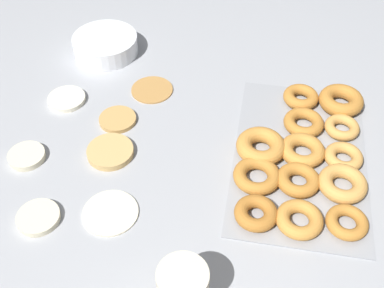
{
  "coord_description": "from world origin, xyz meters",
  "views": [
    {
      "loc": [
        -0.66,
        -0.23,
        0.79
      ],
      "look_at": [
        0.04,
        -0.11,
        0.04
      ],
      "focal_mm": 45.0,
      "sensor_mm": 36.0,
      "label": 1
    }
  ],
  "objects_px": {
    "pancake_1": "(110,152)",
    "pancake_5": "(118,119)",
    "pancake_6": "(27,156)",
    "donut_tray": "(304,155)",
    "pancake_4": "(38,217)",
    "pancake_0": "(110,212)",
    "pancake_2": "(67,99)",
    "pancake_3": "(152,89)",
    "batter_bowl": "(106,45)"
  },
  "relations": [
    {
      "from": "pancake_0",
      "to": "pancake_1",
      "type": "distance_m",
      "value": 0.16
    },
    {
      "from": "pancake_3",
      "to": "pancake_2",
      "type": "bearing_deg",
      "value": 110.83
    },
    {
      "from": "pancake_4",
      "to": "pancake_5",
      "type": "bearing_deg",
      "value": -14.12
    },
    {
      "from": "pancake_0",
      "to": "batter_bowl",
      "type": "height_order",
      "value": "batter_bowl"
    },
    {
      "from": "pancake_1",
      "to": "pancake_5",
      "type": "xyz_separation_m",
      "value": [
        0.11,
        0.01,
        -0.0
      ]
    },
    {
      "from": "pancake_2",
      "to": "donut_tray",
      "type": "distance_m",
      "value": 0.59
    },
    {
      "from": "pancake_0",
      "to": "pancake_3",
      "type": "distance_m",
      "value": 0.38
    },
    {
      "from": "pancake_2",
      "to": "pancake_3",
      "type": "distance_m",
      "value": 0.21
    },
    {
      "from": "pancake_0",
      "to": "pancake_4",
      "type": "bearing_deg",
      "value": 105.84
    },
    {
      "from": "pancake_5",
      "to": "pancake_4",
      "type": "bearing_deg",
      "value": 165.88
    },
    {
      "from": "pancake_1",
      "to": "pancake_5",
      "type": "distance_m",
      "value": 0.11
    },
    {
      "from": "pancake_1",
      "to": "pancake_6",
      "type": "relative_size",
      "value": 1.28
    },
    {
      "from": "pancake_3",
      "to": "donut_tray",
      "type": "bearing_deg",
      "value": -114.6
    },
    {
      "from": "pancake_2",
      "to": "pancake_6",
      "type": "relative_size",
      "value": 1.14
    },
    {
      "from": "pancake_0",
      "to": "pancake_5",
      "type": "height_order",
      "value": "pancake_5"
    },
    {
      "from": "pancake_4",
      "to": "pancake_5",
      "type": "distance_m",
      "value": 0.31
    },
    {
      "from": "pancake_6",
      "to": "pancake_2",
      "type": "bearing_deg",
      "value": -5.63
    },
    {
      "from": "pancake_2",
      "to": "batter_bowl",
      "type": "bearing_deg",
      "value": -9.85
    },
    {
      "from": "pancake_3",
      "to": "donut_tray",
      "type": "relative_size",
      "value": 0.22
    },
    {
      "from": "pancake_1",
      "to": "batter_bowl",
      "type": "xyz_separation_m",
      "value": [
        0.37,
        0.12,
        0.02
      ]
    },
    {
      "from": "pancake_0",
      "to": "pancake_2",
      "type": "relative_size",
      "value": 1.22
    },
    {
      "from": "batter_bowl",
      "to": "pancake_6",
      "type": "bearing_deg",
      "value": 172.17
    },
    {
      "from": "pancake_0",
      "to": "pancake_4",
      "type": "distance_m",
      "value": 0.14
    },
    {
      "from": "pancake_1",
      "to": "pancake_2",
      "type": "bearing_deg",
      "value": 45.81
    },
    {
      "from": "pancake_4",
      "to": "pancake_6",
      "type": "relative_size",
      "value": 1.05
    },
    {
      "from": "pancake_0",
      "to": "pancake_1",
      "type": "xyz_separation_m",
      "value": [
        0.15,
        0.05,
        0.0
      ]
    },
    {
      "from": "pancake_0",
      "to": "pancake_2",
      "type": "xyz_separation_m",
      "value": [
        0.31,
        0.2,
        0.0
      ]
    },
    {
      "from": "pancake_4",
      "to": "pancake_6",
      "type": "height_order",
      "value": "same"
    },
    {
      "from": "pancake_6",
      "to": "pancake_3",
      "type": "bearing_deg",
      "value": -38.61
    },
    {
      "from": "pancake_6",
      "to": "batter_bowl",
      "type": "relative_size",
      "value": 0.46
    },
    {
      "from": "pancake_2",
      "to": "donut_tray",
      "type": "xyz_separation_m",
      "value": [
        -0.1,
        -0.58,
        0.01
      ]
    },
    {
      "from": "pancake_1",
      "to": "donut_tray",
      "type": "height_order",
      "value": "donut_tray"
    },
    {
      "from": "batter_bowl",
      "to": "pancake_5",
      "type": "bearing_deg",
      "value": -157.63
    },
    {
      "from": "pancake_1",
      "to": "pancake_2",
      "type": "xyz_separation_m",
      "value": [
        0.15,
        0.16,
        -0.0
      ]
    },
    {
      "from": "donut_tray",
      "to": "pancake_6",
      "type": "bearing_deg",
      "value": 99.37
    },
    {
      "from": "pancake_6",
      "to": "donut_tray",
      "type": "relative_size",
      "value": 0.17
    },
    {
      "from": "pancake_1",
      "to": "pancake_2",
      "type": "relative_size",
      "value": 1.12
    },
    {
      "from": "pancake_3",
      "to": "pancake_6",
      "type": "xyz_separation_m",
      "value": [
        -0.27,
        0.22,
        0.0
      ]
    },
    {
      "from": "pancake_2",
      "to": "pancake_5",
      "type": "relative_size",
      "value": 1.05
    },
    {
      "from": "pancake_6",
      "to": "donut_tray",
      "type": "bearing_deg",
      "value": -80.63
    },
    {
      "from": "pancake_1",
      "to": "batter_bowl",
      "type": "distance_m",
      "value": 0.39
    },
    {
      "from": "pancake_1",
      "to": "pancake_4",
      "type": "bearing_deg",
      "value": 155.31
    },
    {
      "from": "pancake_1",
      "to": "pancake_6",
      "type": "distance_m",
      "value": 0.18
    },
    {
      "from": "batter_bowl",
      "to": "donut_tray",
      "type": "bearing_deg",
      "value": -119.86
    },
    {
      "from": "pancake_0",
      "to": "pancake_2",
      "type": "height_order",
      "value": "pancake_2"
    },
    {
      "from": "pancake_1",
      "to": "donut_tray",
      "type": "bearing_deg",
      "value": -82.57
    },
    {
      "from": "pancake_3",
      "to": "batter_bowl",
      "type": "bearing_deg",
      "value": 49.7
    },
    {
      "from": "pancake_0",
      "to": "pancake_1",
      "type": "relative_size",
      "value": 1.08
    },
    {
      "from": "pancake_4",
      "to": "donut_tray",
      "type": "bearing_deg",
      "value": -64.06
    },
    {
      "from": "pancake_2",
      "to": "pancake_0",
      "type": "bearing_deg",
      "value": -146.52
    }
  ]
}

